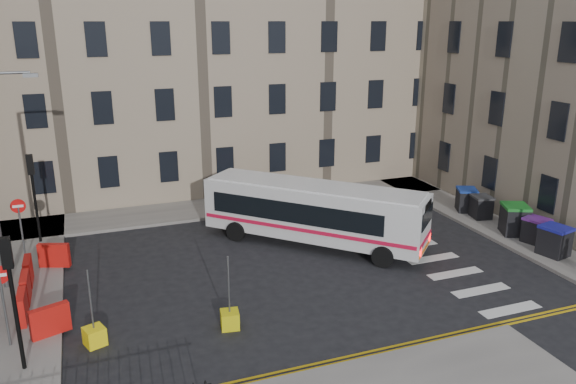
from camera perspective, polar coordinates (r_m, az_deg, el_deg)
ground at (r=24.35m, az=5.01°, el=-7.01°), size 120.00×120.00×0.00m
pavement_north at (r=30.48m, az=-12.37°, el=-2.16°), size 36.00×3.20×0.15m
pavement_east at (r=32.00m, az=16.60°, el=-1.56°), size 2.40×26.00×0.15m
terrace_north at (r=35.63m, az=-16.62°, el=14.32°), size 38.30×10.80×17.20m
traffic_light_nw at (r=27.52m, az=-24.49°, el=0.68°), size 0.28×0.22×4.10m
traffic_light_sw at (r=17.63m, az=-26.30°, el=-8.36°), size 0.28×0.22×4.10m
no_entry_north at (r=25.88m, az=-25.61°, el=-2.29°), size 0.60×0.08×3.00m
no_entry_south at (r=19.38m, az=-27.10°, el=-8.79°), size 0.60×0.08×3.00m
roadworks_barriers at (r=22.60m, az=-24.20°, el=-8.73°), size 1.66×6.26×1.00m
bus at (r=25.53m, az=2.59°, el=-1.93°), size 8.81×8.86×2.78m
wheelie_bin_a at (r=26.86m, az=25.44°, el=-4.48°), size 1.26×1.37×1.30m
wheelie_bin_b at (r=28.01m, az=23.88°, el=-3.58°), size 1.19×1.28×1.16m
wheelie_bin_c at (r=28.70m, az=22.01°, el=-2.58°), size 1.56×1.64×1.43m
wheelie_bin_d at (r=30.48m, az=19.03°, el=-1.41°), size 1.12×1.22×1.16m
wheelie_bin_e at (r=31.30m, az=17.66°, el=-0.74°), size 1.34×1.41×1.23m
bollard_yellow at (r=19.38m, az=-19.05°, el=-13.68°), size 0.77×0.77×0.60m
bollard_chevron at (r=19.38m, az=-5.93°, el=-12.76°), size 0.68×0.68×0.60m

